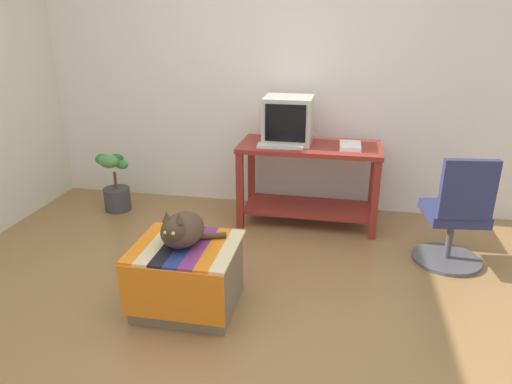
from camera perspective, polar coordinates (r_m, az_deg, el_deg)
The scene contains 11 objects.
ground_plane at distance 3.11m, azimuth -2.35°, elevation -15.19°, with size 14.00×14.00×0.00m, color olive.
back_wall at distance 4.56m, azimuth 3.47°, elevation 14.19°, with size 8.00×0.10×2.60m, color silver.
desk at distance 4.26m, azimuth 6.45°, elevation 2.60°, with size 1.25×0.58×0.74m.
tv_monitor at distance 4.21m, azimuth 3.93°, elevation 8.68°, with size 0.42×0.38×0.41m.
keyboard at distance 4.09m, azimuth 2.99°, elevation 5.64°, with size 0.40×0.15×0.02m, color beige.
book at distance 4.13m, azimuth 11.39°, elevation 5.52°, with size 0.18×0.26×0.04m, color white.
ottoman_with_blanket at distance 3.14m, azimuth -8.36°, elevation -10.05°, with size 0.66×0.60×0.45m.
cat at distance 2.98m, azimuth -9.02°, elevation -4.53°, with size 0.39×0.39×0.28m.
potted_plant at distance 4.78m, azimuth -16.74°, elevation 0.57°, with size 0.34×0.29×0.60m.
office_chair at distance 3.83m, azimuth 23.10°, elevation -3.04°, with size 0.52×0.52×0.89m.
pen at distance 4.17m, azimuth 11.55°, elevation 5.43°, with size 0.01×0.01×0.14m, color #2351B2.
Camera 1 is at (0.60, -2.44, 1.83)m, focal length 32.92 mm.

